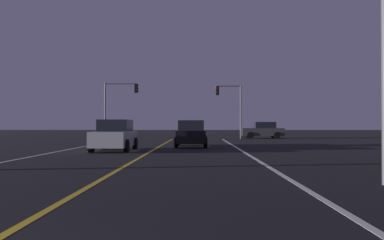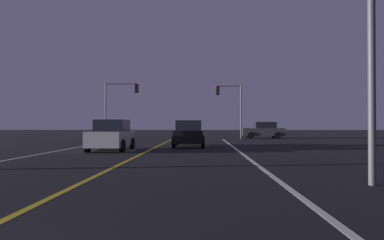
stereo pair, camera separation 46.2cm
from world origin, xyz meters
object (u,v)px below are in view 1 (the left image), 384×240
at_px(car_crossing_side, 263,130).
at_px(traffic_light_near_left, 121,97).
at_px(car_ahead_far, 191,134).
at_px(car_oncoming, 115,136).
at_px(traffic_light_near_right, 228,99).

bearing_deg(car_crossing_side, traffic_light_near_left, 7.85).
relative_size(car_ahead_far, car_crossing_side, 1.00).
xyz_separation_m(car_oncoming, traffic_light_near_right, (7.56, 17.32, 3.09)).
relative_size(car_ahead_far, car_oncoming, 1.00).
bearing_deg(traffic_light_near_right, car_oncoming, 66.42).
distance_m(car_ahead_far, car_crossing_side, 16.84).
distance_m(car_crossing_side, traffic_light_near_right, 5.22).
distance_m(car_ahead_far, traffic_light_near_right, 14.05).
bearing_deg(car_oncoming, traffic_light_near_right, 156.42).
bearing_deg(traffic_light_near_left, car_ahead_far, -61.47).
distance_m(car_oncoming, traffic_light_near_right, 19.15).
height_order(car_crossing_side, traffic_light_near_right, traffic_light_near_right).
relative_size(car_ahead_far, traffic_light_near_right, 0.81).
xyz_separation_m(traffic_light_near_right, traffic_light_near_left, (-10.66, 0.00, 0.21)).
relative_size(car_oncoming, traffic_light_near_left, 0.78).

